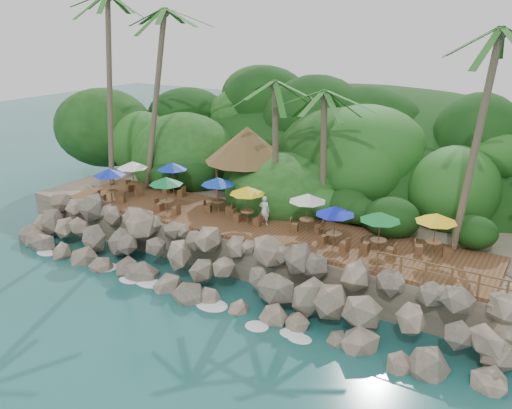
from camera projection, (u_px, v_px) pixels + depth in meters
The scene contains 12 objects.
ground at pixel (192, 304), 26.55m from camera, with size 140.00×140.00×0.00m, color #19514F.
land_base at pixel (328, 197), 39.09m from camera, with size 32.00×25.20×2.10m, color gray.
jungle_hill at pixel (365, 185), 45.47m from camera, with size 44.80×28.00×15.40m, color #143811.
seawall at pixel (215, 267), 27.78m from camera, with size 29.00×4.00×2.30m, color gray, non-canonical shape.
terrace at pixel (256, 224), 30.66m from camera, with size 26.00×5.00×0.20m, color brown.
jungle_foliage at pixel (322, 214), 38.63m from camera, with size 44.00×16.00×12.00m, color #143811, non-canonical shape.
foam_line at pixel (196, 301), 26.78m from camera, with size 25.20×0.80×0.06m.
palms at pixel (299, 43), 29.03m from camera, with size 35.09×7.33×13.77m.
palapa at pixel (247, 144), 34.00m from camera, with size 5.41×5.41×4.60m.
dining_clusters at pixel (240, 190), 30.45m from camera, with size 21.41×5.14×2.18m.
railing at pixel (439, 273), 23.25m from camera, with size 6.10×0.10×1.00m.
waiter at pixel (264, 210), 30.09m from camera, with size 0.62×0.40×1.69m, color white.
Camera 1 is at (14.99, -18.38, 13.28)m, focal length 37.91 mm.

